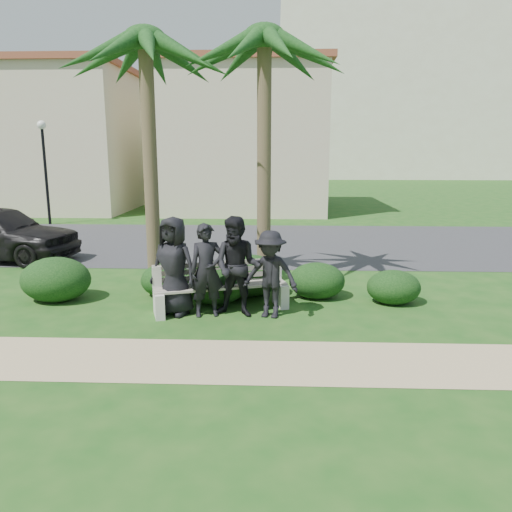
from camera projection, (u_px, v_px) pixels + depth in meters
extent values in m
plane|color=#184C15|center=(240.00, 321.00, 9.20)|extent=(160.00, 160.00, 0.00)
cube|color=tan|center=(231.00, 361.00, 7.44)|extent=(30.00, 1.60, 0.01)
cube|color=#2D2D30|center=(257.00, 243.00, 17.02)|extent=(160.00, 8.00, 0.01)
cube|color=beige|center=(39.00, 143.00, 26.55)|extent=(10.00, 8.00, 7.00)
cube|color=brown|center=(33.00, 70.00, 25.79)|extent=(10.40, 8.40, 0.30)
cube|color=beige|center=(245.00, 142.00, 26.11)|extent=(8.00, 8.00, 7.00)
cube|color=brown|center=(245.00, 69.00, 25.36)|extent=(8.40, 8.40, 0.30)
cube|color=beige|center=(387.00, 92.00, 60.34)|extent=(26.00, 18.00, 20.00)
cylinder|color=black|center=(46.00, 177.00, 20.87)|extent=(0.12, 0.12, 4.00)
sphere|color=white|center=(42.00, 125.00, 20.44)|extent=(0.36, 0.36, 0.36)
cube|color=gray|center=(221.00, 287.00, 9.67)|extent=(2.65, 1.36, 0.04)
cube|color=gray|center=(223.00, 270.00, 9.87)|extent=(2.48, 0.84, 0.30)
cube|color=beige|center=(160.00, 298.00, 9.77)|extent=(0.35, 0.62, 0.47)
cube|color=beige|center=(284.00, 300.00, 9.67)|extent=(0.35, 0.62, 0.47)
imported|color=black|center=(174.00, 266.00, 9.39)|extent=(1.06, 0.87, 1.88)
imported|color=black|center=(207.00, 270.00, 9.29)|extent=(0.73, 0.58, 1.77)
imported|color=black|center=(237.00, 267.00, 9.29)|extent=(1.05, 0.89, 1.90)
imported|color=black|center=(270.00, 274.00, 9.24)|extent=(1.19, 0.88, 1.64)
ellipsoid|color=black|center=(56.00, 278.00, 10.38)|extent=(1.44, 1.19, 0.94)
ellipsoid|color=black|center=(167.00, 279.00, 10.71)|extent=(1.13, 0.93, 0.74)
ellipsoid|color=black|center=(215.00, 282.00, 10.21)|extent=(1.36, 1.12, 0.89)
ellipsoid|color=black|center=(249.00, 274.00, 10.76)|extent=(1.40, 1.16, 0.91)
ellipsoid|color=black|center=(317.00, 280.00, 10.59)|extent=(1.19, 0.98, 0.77)
ellipsoid|color=black|center=(394.00, 286.00, 10.19)|extent=(1.09, 0.90, 0.71)
cylinder|color=brown|center=(150.00, 167.00, 11.24)|extent=(0.32, 0.32, 5.43)
cylinder|color=brown|center=(264.00, 165.00, 11.32)|extent=(0.32, 0.32, 5.49)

